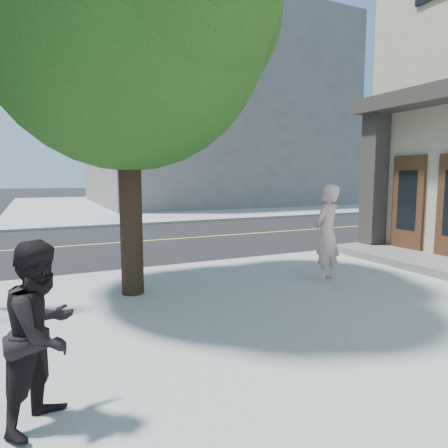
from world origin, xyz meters
TOP-DOWN VIEW (x-y plane):
  - road_ew at (0.00, 4.50)m, footprint 140.00×9.00m
  - sidewalk_ne at (13.50, 21.50)m, footprint 29.00×25.00m
  - filler_ne at (14.00, 22.00)m, footprint 18.00×16.00m
  - man_on_phone at (6.17, -2.76)m, footprint 0.85×0.72m
  - pedestrian at (0.78, -5.59)m, footprint 0.97×1.00m

SIDE VIEW (x-z plane):
  - road_ew at x=0.00m, z-range 0.00..0.01m
  - sidewalk_ne at x=13.50m, z-range 0.00..0.12m
  - pedestrian at x=0.78m, z-range 0.12..1.75m
  - man_on_phone at x=6.17m, z-range 0.12..2.10m
  - filler_ne at x=14.00m, z-range 0.12..14.12m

